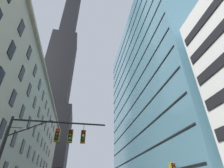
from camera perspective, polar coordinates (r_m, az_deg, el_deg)
dark_skyscraper at (r=119.10m, az=-18.45°, el=-0.52°), size 26.16×26.16×203.24m
glass_office_midrise at (r=50.52m, az=15.36°, el=-1.93°), size 17.12×46.50×52.92m
traffic_signal_mast at (r=14.97m, az=-19.75°, el=-17.86°), size 7.82×0.63×6.70m
street_lamppost at (r=20.71m, az=-33.40°, el=-19.73°), size 2.05×0.32×7.39m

